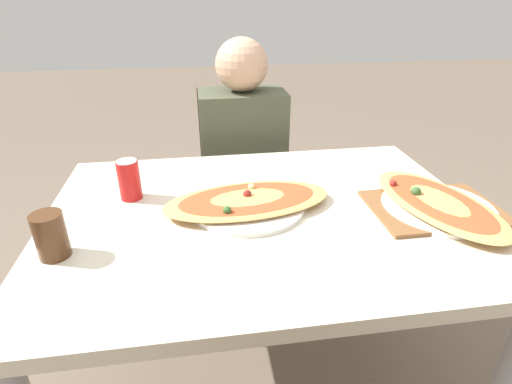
{
  "coord_description": "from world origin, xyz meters",
  "views": [
    {
      "loc": [
        -0.17,
        -1.0,
        1.35
      ],
      "look_at": [
        -0.02,
        0.01,
        0.82
      ],
      "focal_mm": 28.0,
      "sensor_mm": 36.0,
      "label": 1
    }
  ],
  "objects": [
    {
      "name": "person_seated",
      "position": [
        0.02,
        0.67,
        0.7
      ],
      "size": [
        0.37,
        0.26,
        1.18
      ],
      "rotation": [
        0.0,
        0.0,
        3.14
      ],
      "color": "#2D2D38",
      "rests_on": "ground_plane"
    },
    {
      "name": "pizza_main",
      "position": [
        -0.04,
        0.03,
        0.78
      ],
      "size": [
        0.52,
        0.34,
        0.05
      ],
      "color": "white",
      "rests_on": "dining_table"
    },
    {
      "name": "chair_far_seated",
      "position": [
        0.02,
        0.79,
        0.51
      ],
      "size": [
        0.4,
        0.4,
        0.93
      ],
      "rotation": [
        0.0,
        0.0,
        3.14
      ],
      "color": "#3F2D1E",
      "rests_on": "ground_plane"
    },
    {
      "name": "soda_can",
      "position": [
        -0.39,
        0.14,
        0.83
      ],
      "size": [
        0.07,
        0.07,
        0.12
      ],
      "color": "red",
      "rests_on": "dining_table"
    },
    {
      "name": "dining_table",
      "position": [
        0.0,
        0.0,
        0.69
      ],
      "size": [
        1.26,
        0.91,
        0.76
      ],
      "color": "beige",
      "rests_on": "ground_plane"
    },
    {
      "name": "drink_glass",
      "position": [
        -0.54,
        -0.14,
        0.82
      ],
      "size": [
        0.07,
        0.07,
        0.12
      ],
      "color": "#4C2D19",
      "rests_on": "dining_table"
    },
    {
      "name": "serving_tray",
      "position": [
        0.5,
        -0.07,
        0.77
      ],
      "size": [
        0.37,
        0.26,
        0.01
      ],
      "color": "brown",
      "rests_on": "dining_table"
    },
    {
      "name": "pizza_second",
      "position": [
        0.51,
        -0.07,
        0.78
      ],
      "size": [
        0.33,
        0.51,
        0.05
      ],
      "color": "white",
      "rests_on": "dining_table"
    }
  ]
}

